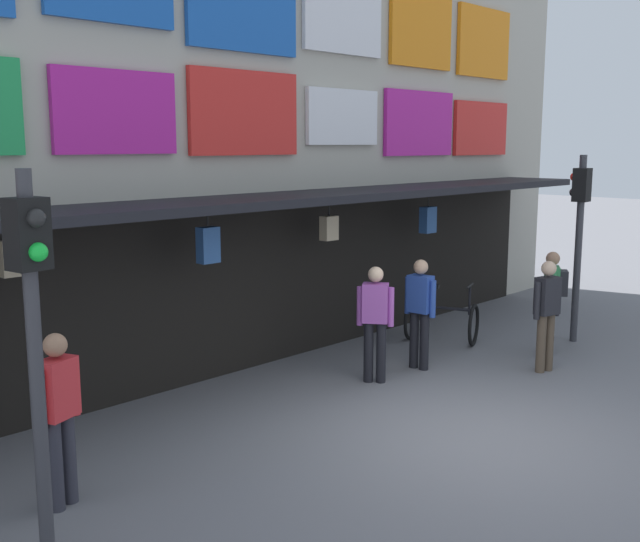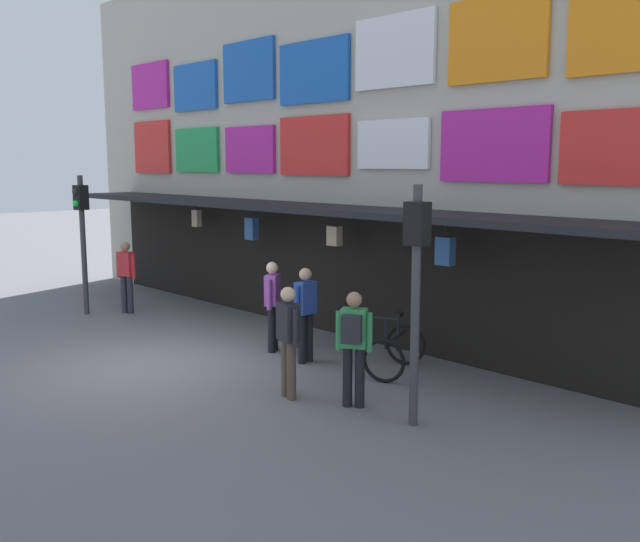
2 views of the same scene
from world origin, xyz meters
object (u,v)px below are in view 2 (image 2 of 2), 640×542
Objects in this scene: traffic_light_far at (417,267)px; pedestrian_in_green at (126,273)px; bicycle_parked at (395,350)px; pedestrian_in_purple at (273,301)px; pedestrian_in_blue at (305,310)px; pedestrian_in_black at (354,341)px; pedestrian_in_white at (288,336)px; traffic_light_near at (82,222)px.

traffic_light_far is 1.90× the size of pedestrian_in_green.
pedestrian_in_green is (-7.42, -0.85, 0.55)m from bicycle_parked.
pedestrian_in_purple is (-4.14, 1.03, -1.19)m from traffic_light_far.
pedestrian_in_purple is (-0.97, 0.07, 0.00)m from pedestrian_in_blue.
pedestrian_in_blue is at bearing 153.82° from pedestrian_in_black.
traffic_light_far reaches higher than pedestrian_in_white.
traffic_light_far is 4.43m from pedestrian_in_purple.
traffic_light_near reaches higher than pedestrian_in_white.
traffic_light_near is 1.90× the size of pedestrian_in_black.
bicycle_parked is 0.80× the size of pedestrian_in_purple.
traffic_light_far is 2.39× the size of bicycle_parked.
pedestrian_in_blue is at bearing 163.13° from traffic_light_far.
pedestrian_in_white is 2.64m from pedestrian_in_purple.
pedestrian_in_black is at bearing -69.18° from bicycle_parked.
pedestrian_in_white is at bearing -3.48° from traffic_light_near.
pedestrian_in_white is 1.00× the size of pedestrian_in_blue.
pedestrian_in_blue and pedestrian_in_purple have the same top height.
pedestrian_in_white is (-0.32, -2.07, 0.55)m from bicycle_parked.
pedestrian_in_black is (0.96, 0.39, 0.04)m from pedestrian_in_white.
traffic_light_near reaches higher than pedestrian_in_black.
pedestrian_in_green is 4.94m from pedestrian_in_purple.
pedestrian_in_white is at bearing -157.82° from pedestrian_in_black.
traffic_light_near is 2.39× the size of bicycle_parked.
traffic_light_near and traffic_light_far have the same top height.
traffic_light_far is at bearing -43.68° from bicycle_parked.
pedestrian_in_white is at bearing -35.00° from pedestrian_in_purple.
traffic_light_far is 2.89m from bicycle_parked.
traffic_light_near is 7.75m from pedestrian_in_white.
traffic_light_far is at bearing 5.27° from pedestrian_in_black.
traffic_light_far is 1.90× the size of pedestrian_in_purple.
pedestrian_in_black is (8.06, -0.84, 0.04)m from pedestrian_in_green.
pedestrian_in_green is at bearing 174.07° from pedestrian_in_black.
traffic_light_far is at bearing 13.75° from pedestrian_in_white.
pedestrian_in_green and pedestrian_in_purple have the same top height.
pedestrian_in_white is 1.00× the size of pedestrian_in_green.
pedestrian_in_black and pedestrian_in_purple have the same top height.
pedestrian_in_green is (-9.08, 0.74, -1.19)m from traffic_light_far.
pedestrian_in_green is at bearing -176.66° from pedestrian_in_purple.
traffic_light_far is at bearing -16.87° from pedestrian_in_blue.
pedestrian_in_green is at bearing 175.33° from traffic_light_far.
traffic_light_far reaches higher than pedestrian_in_green.
bicycle_parked is (7.96, 1.61, -1.75)m from traffic_light_near.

